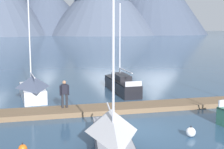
# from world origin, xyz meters

# --- Properties ---
(ground_plane) EXTENTS (700.00, 700.00, 0.00)m
(ground_plane) POSITION_xyz_m (0.00, 0.00, 0.00)
(ground_plane) COLOR #2D4C6B
(mountain_shoulder_ridge) EXTENTS (68.25, 68.25, 35.83)m
(mountain_shoulder_ridge) POSITION_xyz_m (-4.96, 205.38, 18.26)
(mountain_shoulder_ridge) COLOR #424C60
(mountain_shoulder_ridge) RESTS_ON ground
(mountain_east_summit) EXTENTS (72.44, 72.44, 40.91)m
(mountain_east_summit) POSITION_xyz_m (30.86, 187.34, 21.59)
(mountain_east_summit) COLOR #4C566B
(mountain_east_summit) RESTS_ON ground
(dock) EXTENTS (29.22, 3.11, 0.30)m
(dock) POSITION_xyz_m (0.00, 4.00, 0.15)
(dock) COLOR brown
(dock) RESTS_ON ground
(sailboat_mid_dock_port) EXTENTS (2.33, 5.94, 8.86)m
(sailboat_mid_dock_port) POSITION_xyz_m (-5.48, 8.76, 0.83)
(sailboat_mid_dock_port) COLOR silver
(sailboat_mid_dock_port) RESTS_ON ground
(sailboat_mid_dock_starboard) EXTENTS (2.03, 6.27, 6.63)m
(sailboat_mid_dock_starboard) POSITION_xyz_m (-1.72, -2.49, 0.81)
(sailboat_mid_dock_starboard) COLOR #93939E
(sailboat_mid_dock_starboard) RESTS_ON ground
(sailboat_far_berth) EXTENTS (1.76, 7.36, 7.08)m
(sailboat_far_berth) POSITION_xyz_m (1.49, 10.17, 0.60)
(sailboat_far_berth) COLOR black
(sailboat_far_berth) RESTS_ON ground
(person_on_dock) EXTENTS (0.59, 0.26, 1.69)m
(person_on_dock) POSITION_xyz_m (-3.33, 4.22, 1.26)
(person_on_dock) COLOR #232328
(person_on_dock) RESTS_ON dock
(mooring_buoy_channel_marker) EXTENTS (0.47, 0.47, 0.55)m
(mooring_buoy_channel_marker) POSITION_xyz_m (2.35, -1.39, 0.23)
(mooring_buoy_channel_marker) COLOR white
(mooring_buoy_channel_marker) RESTS_ON ground
(mooring_buoy_inner_mooring) EXTENTS (0.36, 0.36, 0.44)m
(mooring_buoy_inner_mooring) POSITION_xyz_m (-5.41, -1.80, 0.18)
(mooring_buoy_inner_mooring) COLOR orange
(mooring_buoy_inner_mooring) RESTS_ON ground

